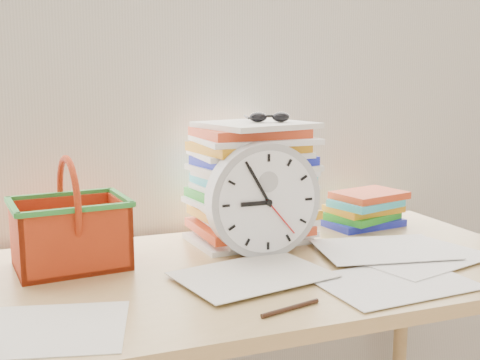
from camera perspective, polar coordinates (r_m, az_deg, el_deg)
name	(u,v)px	position (r m, az deg, el deg)	size (l,w,h in m)	color
curtain	(197,30)	(1.68, -4.12, 13.97)	(2.40, 0.01, 2.50)	beige
desk	(248,298)	(1.41, 0.76, -11.15)	(1.40, 0.70, 0.75)	tan
paper_stack	(251,182)	(1.56, 1.04, -0.23)	(0.31, 0.26, 0.31)	white
clock	(263,200)	(1.43, 2.21, -1.89)	(0.28, 0.28, 0.06)	#A7A7A8
sunglasses	(270,117)	(1.54, 2.82, 5.98)	(0.12, 0.10, 0.03)	black
book_stack	(365,209)	(1.77, 11.77, -2.70)	(0.24, 0.18, 0.10)	white
basket	(69,213)	(1.41, -15.88, -3.05)	(0.25, 0.19, 0.25)	red
pen	(290,308)	(1.14, 4.80, -12.01)	(0.01, 0.01, 0.13)	black
scattered_papers	(248,264)	(1.38, 0.77, -8.01)	(1.26, 0.42, 0.02)	white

